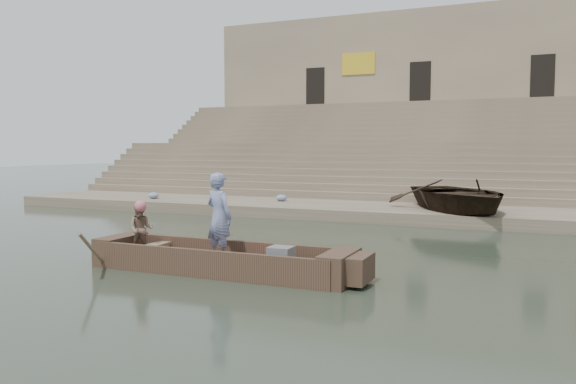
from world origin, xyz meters
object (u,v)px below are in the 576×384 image
Objects in this scene: standing_man at (219,217)px; television at (280,257)px; rowing_man at (141,229)px; main_rowboat at (221,267)px; beached_rowboat at (458,195)px.

television is at bearing -162.40° from standing_man.
standing_man reaches higher than rowing_man.
rowing_man is at bearing 179.81° from main_rowboat.
standing_man is at bearing -141.47° from beached_rowboat.
television is at bearing -134.01° from beached_rowboat.
main_rowboat is 0.95× the size of beached_rowboat.
rowing_man reaches higher than main_rowboat.
beached_rowboat is (5.51, 10.03, 0.17)m from rowing_man.
rowing_man is 3.36m from television.
standing_man reaches higher than television.
main_rowboat is 2.74× the size of standing_man.
rowing_man is at bearing 20.45° from standing_man.
rowing_man is (-1.94, -0.04, -0.36)m from standing_man.
beached_rowboat is at bearing -90.26° from standing_man.
standing_man is 0.35× the size of beached_rowboat.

